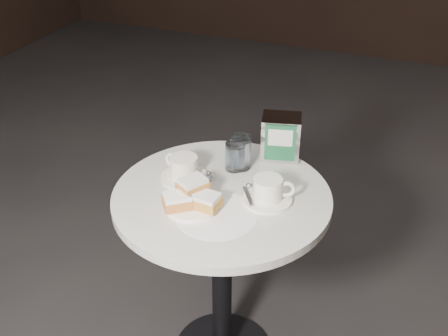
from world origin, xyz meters
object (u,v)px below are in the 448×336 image
napkin_dispenser (281,137)px  cafe_table (222,242)px  beignet_plate (192,199)px  water_glass_right (241,153)px  coffee_cup_right (268,191)px  water_glass_left (234,157)px  coffee_cup_left (184,169)px

napkin_dispenser → cafe_table: bearing=-123.1°
beignet_plate → water_glass_right: 0.28m
beignet_plate → coffee_cup_right: size_ratio=1.12×
water_glass_left → water_glass_right: water_glass_right is taller
water_glass_left → napkin_dispenser: 0.19m
coffee_cup_left → water_glass_right: size_ratio=1.73×
beignet_plate → water_glass_right: size_ratio=1.87×
water_glass_right → coffee_cup_right: bearing=-46.6°
beignet_plate → coffee_cup_left: size_ratio=1.08×
coffee_cup_left → water_glass_left: 0.18m
coffee_cup_right → water_glass_left: (-0.17, 0.14, 0.01)m
beignet_plate → water_glass_right: water_glass_right is taller
coffee_cup_right → water_glass_left: 0.22m
cafe_table → beignet_plate: bearing=-119.7°
coffee_cup_left → napkin_dispenser: napkin_dispenser is taller
coffee_cup_left → coffee_cup_right: 0.30m
coffee_cup_right → napkin_dispenser: 0.29m
water_glass_right → water_glass_left: bearing=-129.0°
cafe_table → coffee_cup_right: 0.28m
coffee_cup_left → water_glass_right: (0.15, 0.14, 0.02)m
coffee_cup_left → water_glass_right: water_glass_right is taller
beignet_plate → napkin_dispenser: 0.43m
water_glass_right → cafe_table: bearing=-89.5°
coffee_cup_right → napkin_dispenser: bearing=81.7°
water_glass_right → napkin_dispenser: 0.16m
water_glass_right → napkin_dispenser: bearing=49.1°
coffee_cup_left → napkin_dispenser: bearing=66.3°
coffee_cup_left → napkin_dispenser: size_ratio=1.31×
cafe_table → coffee_cup_right: bearing=6.8°
coffee_cup_left → water_glass_left: water_glass_left is taller
water_glass_left → cafe_table: bearing=-83.7°
beignet_plate → coffee_cup_left: (-0.09, 0.14, 0.00)m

